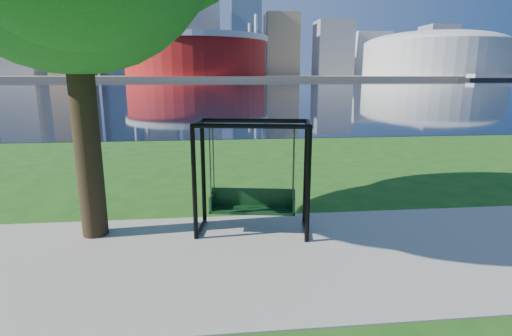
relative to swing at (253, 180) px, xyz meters
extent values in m
plane|color=#1E5114|center=(0.24, -0.63, -1.05)|extent=(900.00, 900.00, 0.00)
cube|color=#9E937F|center=(0.24, -1.13, -1.04)|extent=(120.00, 4.00, 0.03)
cube|color=black|center=(0.24, 101.37, -1.04)|extent=(900.00, 180.00, 0.02)
cube|color=#937F60|center=(0.24, 305.37, -0.05)|extent=(900.00, 228.00, 2.00)
cylinder|color=maroon|center=(-9.76, 234.37, 11.95)|extent=(80.00, 80.00, 22.00)
cylinder|color=silver|center=(-9.76, 234.37, 21.45)|extent=(83.00, 83.00, 3.00)
cylinder|color=silver|center=(23.15, 253.37, 16.95)|extent=(2.00, 2.00, 32.00)
cylinder|color=silver|center=(-42.67, 253.37, 16.95)|extent=(2.00, 2.00, 32.00)
cylinder|color=silver|center=(-42.67, 215.37, 16.95)|extent=(2.00, 2.00, 32.00)
cylinder|color=silver|center=(23.15, 215.37, 16.95)|extent=(2.00, 2.00, 32.00)
cylinder|color=beige|center=(135.24, 234.37, 10.95)|extent=(84.00, 84.00, 20.00)
ellipsoid|color=beige|center=(135.24, 234.37, 19.95)|extent=(84.00, 84.00, 15.12)
cube|color=gray|center=(-139.76, 309.37, 31.95)|extent=(28.00, 28.00, 62.00)
cube|color=#998466|center=(-99.76, 299.37, 44.95)|extent=(26.00, 26.00, 88.00)
cube|color=slate|center=(-69.76, 324.37, 48.45)|extent=(30.00, 24.00, 95.00)
cube|color=gray|center=(-39.76, 304.37, 36.95)|extent=(24.00, 24.00, 72.00)
cube|color=silver|center=(-9.76, 334.37, 40.95)|extent=(32.00, 28.00, 80.00)
cube|color=slate|center=(25.24, 309.37, 29.95)|extent=(22.00, 22.00, 58.00)
cube|color=#998466|center=(55.24, 324.37, 24.95)|extent=(26.00, 26.00, 48.00)
cube|color=gray|center=(95.24, 314.37, 21.95)|extent=(28.00, 24.00, 42.00)
cube|color=silver|center=(135.24, 339.37, 18.95)|extent=(30.00, 26.00, 36.00)
cube|color=gray|center=(185.24, 319.37, 20.95)|extent=(24.00, 24.00, 40.00)
cube|color=#998466|center=(225.24, 334.37, 16.95)|extent=(26.00, 26.00, 32.00)
cylinder|color=black|center=(-1.08, -0.26, 0.02)|extent=(0.10, 0.10, 2.13)
cylinder|color=black|center=(0.93, -0.61, 0.02)|extent=(0.10, 0.10, 2.13)
cylinder|color=black|center=(-0.94, 0.56, 0.02)|extent=(0.10, 0.10, 2.13)
cylinder|color=black|center=(1.07, 0.21, 0.02)|extent=(0.10, 0.10, 2.13)
cylinder|color=black|center=(-0.08, -0.44, 1.08)|extent=(2.03, 0.44, 0.08)
cylinder|color=black|center=(0.07, 0.39, 1.08)|extent=(2.03, 0.44, 0.08)
cylinder|color=black|center=(-1.01, 0.15, 1.08)|extent=(0.23, 0.84, 0.08)
cylinder|color=black|center=(-1.01, 0.15, -0.98)|extent=(0.21, 0.83, 0.07)
cylinder|color=black|center=(1.00, -0.20, 1.08)|extent=(0.23, 0.84, 0.08)
cylinder|color=black|center=(1.00, -0.20, -0.98)|extent=(0.21, 0.83, 0.07)
cube|color=black|center=(0.00, -0.03, -0.59)|extent=(1.67, 0.69, 0.06)
cube|color=black|center=(0.03, 0.15, -0.38)|extent=(1.61, 0.33, 0.35)
cube|color=black|center=(-0.78, 0.11, -0.46)|extent=(0.12, 0.42, 0.32)
cube|color=black|center=(0.77, -0.16, -0.46)|extent=(0.12, 0.42, 0.32)
cylinder|color=#2D2D31|center=(-0.79, -0.06, 0.36)|extent=(0.03, 0.03, 1.35)
cylinder|color=#2D2D31|center=(0.72, -0.33, 0.36)|extent=(0.03, 0.03, 1.35)
cylinder|color=#2D2D31|center=(-0.73, 0.28, 0.36)|extent=(0.03, 0.03, 1.35)
cylinder|color=#2D2D31|center=(0.78, 0.01, 0.36)|extent=(0.03, 0.03, 1.35)
cylinder|color=black|center=(-3.00, 0.16, 1.29)|extent=(0.47, 0.47, 4.69)
cube|color=black|center=(138.60, 181.94, -0.39)|extent=(32.54, 9.56, 1.29)
cube|color=silver|center=(138.60, 181.94, 1.23)|extent=(26.03, 7.75, 1.94)
camera|label=1|loc=(-0.71, -7.26, 1.95)|focal=28.00mm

